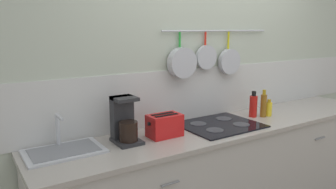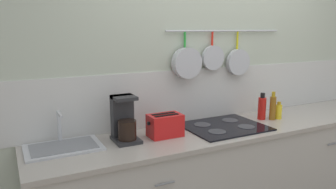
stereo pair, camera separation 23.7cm
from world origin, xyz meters
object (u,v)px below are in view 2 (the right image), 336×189
at_px(toaster, 165,125).
at_px(bottle_hot_sauce, 279,111).
at_px(bottle_olive_oil, 262,108).
at_px(coffee_maker, 124,122).
at_px(bottle_dish_soap, 273,107).

height_order(toaster, bottle_hot_sauce, toaster).
relative_size(bottle_olive_oil, bottle_hot_sauce, 1.53).
bearing_deg(toaster, bottle_olive_oil, 1.68).
bearing_deg(coffee_maker, bottle_hot_sauce, -3.29).
height_order(toaster, bottle_olive_oil, bottle_olive_oil).
bearing_deg(toaster, coffee_maker, 170.23).
bearing_deg(coffee_maker, toaster, -9.77).
height_order(bottle_dish_soap, bottle_hot_sauce, bottle_dish_soap).
bearing_deg(bottle_hot_sauce, bottle_olive_oil, 157.82).
height_order(coffee_maker, bottle_olive_oil, coffee_maker).
bearing_deg(coffee_maker, bottle_olive_oil, -1.04).
xyz_separation_m(bottle_olive_oil, bottle_hot_sauce, (0.14, -0.06, -0.04)).
height_order(coffee_maker, toaster, coffee_maker).
relative_size(toaster, bottle_olive_oil, 1.12).
xyz_separation_m(coffee_maker, bottle_olive_oil, (1.28, -0.02, -0.03)).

